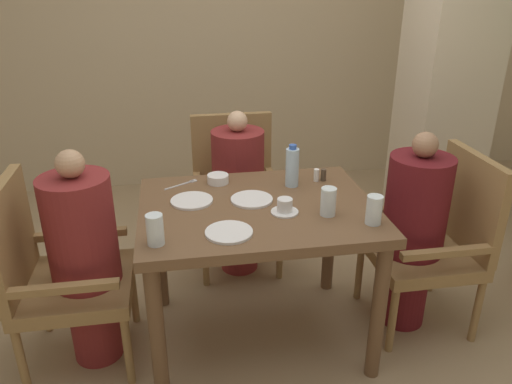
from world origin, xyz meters
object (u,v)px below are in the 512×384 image
diner_in_left_chair (85,258)px  teacup_with_saucer (285,207)px  chair_far_side (235,187)px  plate_main_left (252,199)px  water_bottle (292,167)px  plate_main_right (192,201)px  diner_in_right_chair (413,231)px  plate_dessert_center (229,232)px  glass_tall_mid (328,202)px  glass_tall_near (155,230)px  chair_left_side (54,271)px  glass_tall_far (374,210)px  diner_in_far_chair (238,192)px  bowl_small (218,179)px  chair_right_side (438,237)px

diner_in_left_chair → teacup_with_saucer: 0.97m
chair_far_side → teacup_with_saucer: chair_far_side is taller
plate_main_left → water_bottle: water_bottle is taller
diner_in_left_chair → plate_main_right: bearing=10.1°
diner_in_right_chair → teacup_with_saucer: size_ratio=8.56×
chair_far_side → plate_dessert_center: bearing=-98.7°
plate_main_left → glass_tall_mid: bearing=-33.5°
plate_main_left → glass_tall_near: 0.58m
chair_left_side → diner_in_left_chair: diner_in_left_chair is taller
diner_in_left_chair → glass_tall_far: (1.30, -0.27, 0.28)m
glass_tall_mid → chair_far_side: bearing=106.7°
chair_far_side → plate_main_right: size_ratio=4.69×
plate_main_left → plate_main_right: size_ratio=1.00×
glass_tall_near → glass_tall_far: (0.95, 0.02, 0.00)m
diner_in_far_chair → glass_tall_near: bearing=-115.5°
teacup_with_saucer → glass_tall_far: bearing=-25.1°
bowl_small → plate_main_left: bearing=-60.9°
chair_right_side → plate_main_left: bearing=176.7°
chair_far_side → teacup_with_saucer: bearing=-83.4°
chair_left_side → chair_right_side: size_ratio=1.00×
bowl_small → water_bottle: bearing=-15.2°
chair_left_side → glass_tall_near: size_ratio=7.29×
chair_right_side → diner_in_far_chair: bearing=144.4°
chair_right_side → glass_tall_far: (-0.50, -0.27, 0.33)m
water_bottle → glass_tall_near: bearing=-144.0°
plate_main_right → bowl_small: bearing=55.3°
bowl_small → diner_in_far_chair: bearing=67.7°
water_bottle → glass_tall_near: (-0.69, -0.50, -0.04)m
chair_right_side → plate_main_left: (-0.99, 0.06, 0.27)m
diner_in_right_chair → plate_main_left: (-0.84, 0.06, 0.22)m
bowl_small → water_bottle: (0.38, -0.10, 0.08)m
diner_in_right_chair → bowl_small: (-0.98, 0.31, 0.24)m
chair_far_side → teacup_with_saucer: 1.00m
chair_right_side → glass_tall_mid: chair_right_side is taller
plate_main_right → glass_tall_near: bearing=-113.1°
diner_in_right_chair → glass_tall_mid: bearing=-163.6°
plate_dessert_center → bowl_small: bearing=89.0°
bowl_small → glass_tall_far: bearing=-42.6°
diner_in_left_chair → plate_dessert_center: 0.74m
diner_in_far_chair → chair_right_side: size_ratio=1.10×
bowl_small → plate_main_right: bearing=-124.7°
chair_left_side → glass_tall_mid: size_ratio=7.29×
glass_tall_near → plate_main_left: bearing=37.8°
chair_right_side → bowl_small: 1.21m
diner_in_far_chair → chair_right_side: bearing=-35.6°
diner_in_far_chair → glass_tall_far: bearing=-64.0°
chair_right_side → glass_tall_far: chair_right_side is taller
diner_in_far_chair → plate_main_left: (-0.02, -0.64, 0.24)m
teacup_with_saucer → plate_main_left: bearing=129.2°
glass_tall_mid → diner_in_far_chair: bearing=109.4°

